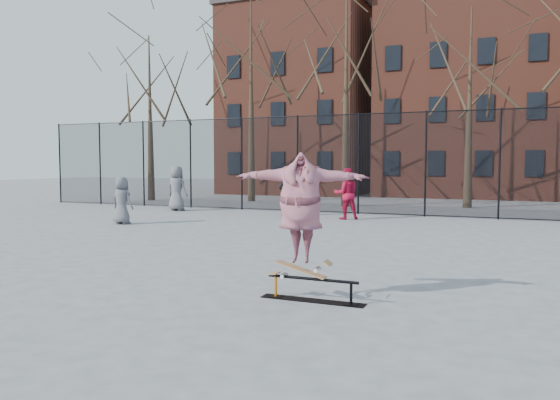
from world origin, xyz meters
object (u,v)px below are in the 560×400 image
at_px(bystander_red, 346,194).
at_px(bystander_extra, 177,188).
at_px(skateboard, 301,273).
at_px(bystander_grey, 122,200).
at_px(bystander_black, 286,195).
at_px(skate_rail, 312,292).
at_px(skater, 301,215).

height_order(bystander_red, bystander_extra, bystander_extra).
bearing_deg(skateboard, bystander_grey, 142.33).
xyz_separation_m(bystander_black, bystander_extra, (-5.15, 0.25, 0.13)).
bearing_deg(bystander_grey, skate_rail, 144.72).
bearing_deg(bystander_extra, skateboard, 133.21).
relative_size(skateboard, bystander_grey, 0.55).
bearing_deg(bystander_black, skateboard, 106.86).
distance_m(skateboard, bystander_grey, 11.50).
height_order(skater, bystander_red, skater).
xyz_separation_m(bystander_grey, bystander_red, (6.45, 4.44, 0.13)).
bearing_deg(skate_rail, bystander_red, 103.90).
xyz_separation_m(skater, bystander_grey, (-9.10, 7.02, -0.49)).
bearing_deg(skater, bystander_red, 90.50).
xyz_separation_m(skate_rail, skater, (-0.19, -0.00, 1.14)).
distance_m(skater, bystander_black, 12.79).
distance_m(bystander_grey, bystander_extra, 5.08).
distance_m(skater, bystander_red, 11.77).
bearing_deg(skater, skate_rail, -12.51).
bearing_deg(bystander_red, skateboard, 73.14).
distance_m(bystander_black, bystander_red, 2.46).
height_order(skater, bystander_extra, skater).
relative_size(skater, bystander_extra, 1.06).
height_order(skate_rail, skater, skater).
xyz_separation_m(bystander_black, bystander_red, (2.45, -0.26, 0.10)).
bearing_deg(bystander_black, bystander_extra, -9.42).
relative_size(bystander_grey, bystander_red, 0.86).
xyz_separation_m(bystander_grey, bystander_black, (4.00, 4.69, 0.03)).
bearing_deg(bystander_red, bystander_extra, -33.70).
distance_m(bystander_black, bystander_extra, 5.16).
bearing_deg(skate_rail, skateboard, 180.00).
relative_size(bystander_red, bystander_extra, 0.97).
bearing_deg(bystander_black, bystander_grey, 42.89).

